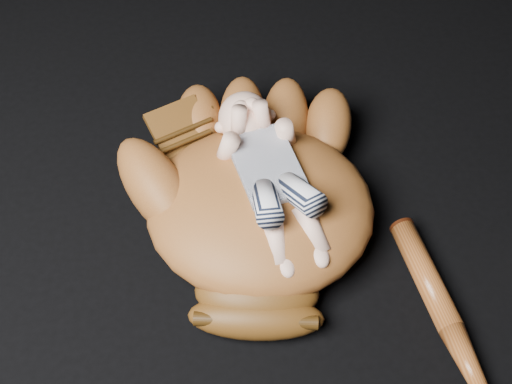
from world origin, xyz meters
TOP-DOWN VIEW (x-y plane):
  - baseball_glove at (-0.08, 0.15)m, footprint 0.55×0.60m
  - newborn_baby at (-0.06, 0.16)m, footprint 0.23×0.37m
  - baseball_bat at (0.20, -0.10)m, footprint 0.11×0.45m

SIDE VIEW (x-z plane):
  - baseball_bat at x=0.20m, z-range 0.00..0.04m
  - baseball_glove at x=-0.08m, z-range 0.00..0.17m
  - newborn_baby at x=-0.06m, z-range 0.06..0.20m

